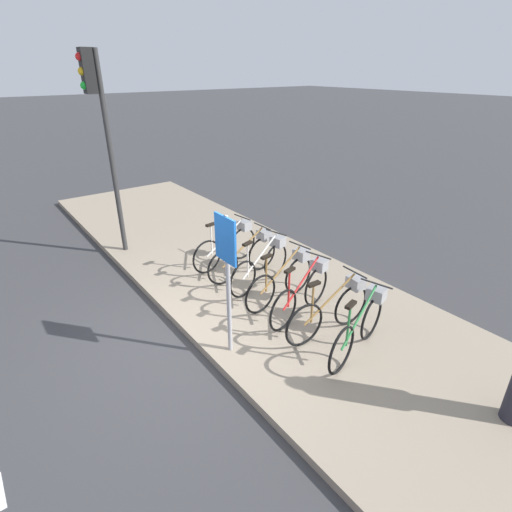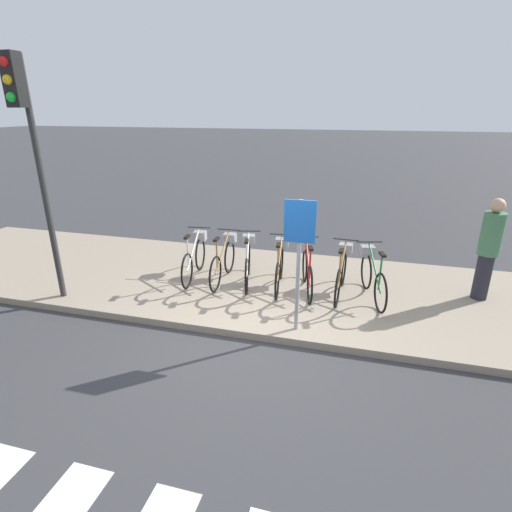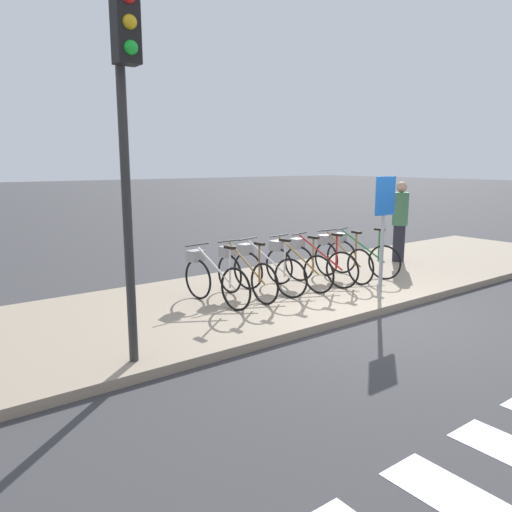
{
  "view_description": "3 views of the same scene",
  "coord_description": "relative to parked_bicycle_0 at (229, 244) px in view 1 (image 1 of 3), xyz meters",
  "views": [
    {
      "loc": [
        4.39,
        -2.11,
        3.72
      ],
      "look_at": [
        -0.46,
        1.53,
        0.82
      ],
      "focal_mm": 28.0,
      "sensor_mm": 36.0,
      "label": 1
    },
    {
      "loc": [
        1.37,
        -4.95,
        3.27
      ],
      "look_at": [
        -0.2,
        0.87,
        1.01
      ],
      "focal_mm": 28.0,
      "sensor_mm": 36.0,
      "label": 2
    },
    {
      "loc": [
        -5.71,
        -4.7,
        2.32
      ],
      "look_at": [
        -1.11,
        1.37,
        0.88
      ],
      "focal_mm": 35.0,
      "sensor_mm": 36.0,
      "label": 3
    }
  ],
  "objects": [
    {
      "name": "parked_bicycle_5",
      "position": [
        2.81,
        -0.03,
        0.0
      ],
      "size": [
        0.46,
        1.58,
        0.97
      ],
      "color": "black",
      "rests_on": "sidewalk"
    },
    {
      "name": "parked_bicycle_4",
      "position": [
        2.19,
        -0.04,
        0.0
      ],
      "size": [
        0.54,
        1.54,
        0.97
      ],
      "color": "black",
      "rests_on": "sidewalk"
    },
    {
      "name": "parked_bicycle_2",
      "position": [
        1.06,
        0.03,
        0.0
      ],
      "size": [
        0.53,
        1.54,
        0.97
      ],
      "color": "black",
      "rests_on": "sidewalk"
    },
    {
      "name": "traffic_light",
      "position": [
        -1.94,
        -1.53,
        2.35
      ],
      "size": [
        0.24,
        0.4,
        3.89
      ],
      "color": "#2D2D2D",
      "rests_on": "sidewalk"
    },
    {
      "name": "parked_bicycle_0",
      "position": [
        0.0,
        0.0,
        0.0
      ],
      "size": [
        0.46,
        1.57,
        0.97
      ],
      "color": "black",
      "rests_on": "sidewalk"
    },
    {
      "name": "ground_plane",
      "position": [
        1.67,
        -1.77,
        -0.55
      ],
      "size": [
        120.0,
        120.0,
        0.0
      ],
      "primitive_type": "plane",
      "color": "#38383A"
    },
    {
      "name": "sign_post",
      "position": [
        2.25,
        -1.48,
        0.92
      ],
      "size": [
        0.44,
        0.07,
        1.98
      ],
      "color": "#99999E",
      "rests_on": "sidewalk"
    },
    {
      "name": "parked_bicycle_3",
      "position": [
        1.69,
        -0.02,
        0.0
      ],
      "size": [
        0.46,
        1.57,
        0.97
      ],
      "color": "black",
      "rests_on": "sidewalk"
    },
    {
      "name": "sidewalk",
      "position": [
        1.67,
        0.04,
        -0.49
      ],
      "size": [
        16.37,
        3.63,
        0.12
      ],
      "color": "gray",
      "rests_on": "ground_plane"
    },
    {
      "name": "parked_bicycle_6",
      "position": [
        3.33,
        -0.05,
        0.0
      ],
      "size": [
        0.56,
        1.54,
        0.97
      ],
      "color": "black",
      "rests_on": "sidewalk"
    },
    {
      "name": "parked_bicycle_1",
      "position": [
        0.6,
        0.01,
        0.0
      ],
      "size": [
        0.46,
        1.58,
        0.97
      ],
      "color": "black",
      "rests_on": "sidewalk"
    }
  ]
}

